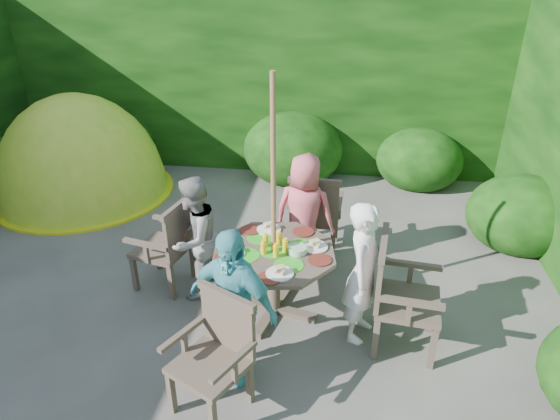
# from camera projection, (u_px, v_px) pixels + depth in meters

# --- Properties ---
(ground) EXTENTS (60.00, 60.00, 0.00)m
(ground) POSITION_uv_depth(u_px,v_px,m) (187.00, 317.00, 4.55)
(ground) COLOR #4B4943
(ground) RESTS_ON ground
(hedge_enclosure) EXTENTS (9.00, 9.00, 2.50)m
(hedge_enclosure) POSITION_uv_depth(u_px,v_px,m) (215.00, 139.00, 5.15)
(hedge_enclosure) COLOR black
(hedge_enclosure) RESTS_ON ground
(patio_table) EXTENTS (1.37, 1.37, 0.79)m
(patio_table) POSITION_uv_depth(u_px,v_px,m) (274.00, 261.00, 4.39)
(patio_table) COLOR #3D3228
(patio_table) RESTS_ON ground
(parasol_pole) EXTENTS (0.05, 0.05, 2.20)m
(parasol_pole) POSITION_uv_depth(u_px,v_px,m) (274.00, 205.00, 4.14)
(parasol_pole) COLOR brown
(parasol_pole) RESTS_ON ground
(garden_chair_right) EXTENTS (0.57, 0.63, 0.96)m
(garden_chair_right) POSITION_uv_depth(u_px,v_px,m) (398.00, 293.00, 4.03)
(garden_chair_right) COLOR #3D3228
(garden_chair_right) RESTS_ON ground
(garden_chair_left) EXTENTS (0.58, 0.63, 0.89)m
(garden_chair_left) POSITION_uv_depth(u_px,v_px,m) (168.00, 244.00, 4.79)
(garden_chair_left) COLOR #3D3228
(garden_chair_left) RESTS_ON ground
(garden_chair_back) EXTENTS (0.57, 0.52, 0.92)m
(garden_chair_back) POSITION_uv_depth(u_px,v_px,m) (315.00, 213.00, 5.32)
(garden_chair_back) COLOR #3D3228
(garden_chair_back) RESTS_ON ground
(garden_chair_front) EXTENTS (0.67, 0.64, 0.86)m
(garden_chair_front) POSITION_uv_depth(u_px,v_px,m) (216.00, 352.00, 3.51)
(garden_chair_front) COLOR #3D3228
(garden_chair_front) RESTS_ON ground
(child_right) EXTENTS (0.42, 0.53, 1.26)m
(child_right) POSITION_uv_depth(u_px,v_px,m) (364.00, 273.00, 4.09)
(child_right) COLOR white
(child_right) RESTS_ON ground
(child_left) EXTENTS (0.60, 0.69, 1.21)m
(child_left) POSITION_uv_depth(u_px,v_px,m) (194.00, 238.00, 4.63)
(child_left) COLOR gray
(child_left) RESTS_ON ground
(child_back) EXTENTS (0.67, 0.50, 1.26)m
(child_back) POSITION_uv_depth(u_px,v_px,m) (304.00, 214.00, 5.01)
(child_back) COLOR #D95964
(child_back) RESTS_ON ground
(child_front) EXTENTS (0.82, 0.57, 1.29)m
(child_front) POSITION_uv_depth(u_px,v_px,m) (232.00, 305.00, 3.69)
(child_front) COLOR #4EADB6
(child_front) RESTS_ON ground
(dome_tent) EXTENTS (2.88, 2.88, 2.74)m
(dome_tent) POSITION_uv_depth(u_px,v_px,m) (86.00, 193.00, 6.91)
(dome_tent) COLOR #9ACD27
(dome_tent) RESTS_ON ground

